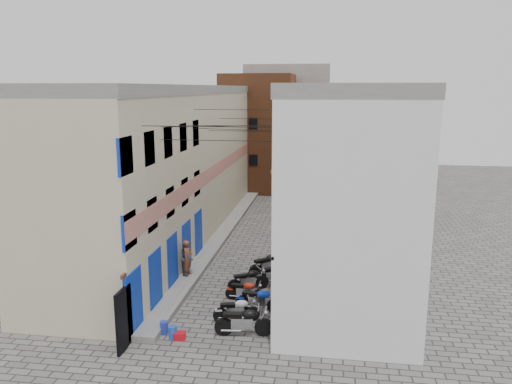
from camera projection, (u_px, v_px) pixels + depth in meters
The scene contains 21 objects.
ground at pixel (199, 348), 17.30m from camera, with size 90.00×90.00×0.00m, color #595653.
plinth at pixel (222, 235), 30.16m from camera, with size 0.90×26.00×0.25m, color slate.
building_left at pixel (173, 162), 29.64m from camera, with size 5.10×27.00×9.00m.
building_right at pixel (343, 166), 28.22m from camera, with size 5.94×26.00×9.00m.
building_far_brick_left at pixel (259, 133), 43.67m from camera, with size 6.00×6.00×10.00m, color brown.
building_far_brick_right at pixel (316, 143), 45.08m from camera, with size 5.00×6.00×8.00m, color brown.
building_far_concrete at pixel (287, 123), 49.08m from camera, with size 8.00×5.00×11.00m, color slate.
far_shopfront at pixel (277, 182), 41.44m from camera, with size 2.00×0.30×2.40m, color black.
overhead_wires at pixel (238, 126), 23.24m from camera, with size 5.80×13.02×1.32m.
motorcycle_a at pixel (244, 320), 18.05m from camera, with size 0.67×2.13×1.23m, color black, non-canonical shape.
motorcycle_b at pixel (236, 308), 19.18m from camera, with size 0.57×1.82×1.05m, color silver, non-canonical shape.
motorcycle_c at pixel (258, 298), 20.04m from camera, with size 0.60×1.91×1.11m, color #0D2EC5, non-canonical shape.
motorcycle_d at pixel (245, 289), 21.07m from camera, with size 0.54×1.72×1.00m, color #AD210C, non-canonical shape.
motorcycle_e at pixel (248, 279), 22.11m from camera, with size 0.61×1.92×1.11m, color black, non-canonical shape.
motorcycle_f at pixel (274, 273), 22.82m from camera, with size 0.61×1.94×1.12m, color #A1A2A6, non-canonical shape.
motorcycle_g at pixel (268, 263), 23.95m from camera, with size 0.66×2.10×1.22m, color black, non-canonical shape.
person_a at pixel (188, 258), 23.19m from camera, with size 0.62×0.40×1.69m, color brown.
person_b at pixel (188, 258), 23.35m from camera, with size 0.78×0.61×1.61m, color #384154.
water_jug_near at pixel (173, 332), 17.90m from camera, with size 0.31×0.31×0.48m, color blue.
water_jug_far at pixel (164, 327), 18.29m from camera, with size 0.30×0.30×0.47m, color #2639BE.
red_crate at pixel (180, 336), 17.88m from camera, with size 0.42×0.32×0.26m, color red.
Camera 1 is at (4.32, -15.35, 8.85)m, focal length 35.00 mm.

